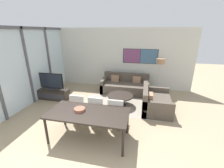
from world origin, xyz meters
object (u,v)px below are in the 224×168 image
(dining_chair_left, at_px, (79,106))
(dining_chair_right, at_px, (116,111))
(dining_table, at_px, (88,115))
(fruit_bowl, at_px, (80,109))
(television, at_px, (51,82))
(sofa_main, at_px, (125,86))
(sofa_side, at_px, (154,102))
(floor_lamp, at_px, (160,64))
(dining_chair_centre, at_px, (97,108))
(coffee_table, at_px, (120,98))
(tv_console, at_px, (53,94))

(dining_chair_left, height_order, dining_chair_right, same)
(dining_table, height_order, dining_chair_right, dining_chair_right)
(dining_chair_left, bearing_deg, dining_chair_right, -2.76)
(fruit_bowl, bearing_deg, television, 136.90)
(sofa_main, relative_size, dining_chair_left, 2.31)
(television, height_order, dining_chair_left, television)
(sofa_side, height_order, floor_lamp, floor_lamp)
(dining_chair_centre, height_order, fruit_bowl, dining_chair_centre)
(dining_chair_left, bearing_deg, floor_lamp, 47.80)
(coffee_table, height_order, fruit_bowl, fruit_bowl)
(dining_chair_right, bearing_deg, fruit_bowl, -142.75)
(television, bearing_deg, tv_console, -90.00)
(sofa_side, xyz_separation_m, coffee_table, (-1.21, 0.03, 0.04))
(coffee_table, height_order, dining_table, dining_table)
(sofa_main, relative_size, coffee_table, 2.21)
(sofa_main, bearing_deg, sofa_side, -49.43)
(coffee_table, relative_size, dining_chair_centre, 1.05)
(sofa_side, height_order, dining_chair_left, dining_chair_left)
(dining_chair_centre, bearing_deg, sofa_side, 36.94)
(coffee_table, relative_size, dining_table, 0.48)
(tv_console, bearing_deg, coffee_table, 0.26)
(sofa_main, height_order, sofa_side, same)
(dining_table, xyz_separation_m, dining_chair_left, (-0.58, 0.71, -0.18))
(sofa_side, xyz_separation_m, dining_chair_left, (-2.27, -1.24, 0.24))
(coffee_table, bearing_deg, sofa_side, -1.49)
(coffee_table, height_order, floor_lamp, floor_lamp)
(sofa_main, bearing_deg, television, -153.36)
(tv_console, xyz_separation_m, dining_chair_left, (1.73, -1.26, 0.31))
(dining_table, xyz_separation_m, floor_lamp, (1.92, 3.46, 0.65))
(sofa_side, bearing_deg, coffee_table, 88.51)
(tv_console, xyz_separation_m, sofa_main, (2.79, 1.40, 0.07))
(dining_chair_left, height_order, fruit_bowl, dining_chair_left)
(dining_chair_right, relative_size, floor_lamp, 0.58)
(dining_table, bearing_deg, dining_chair_left, 129.44)
(coffee_table, bearing_deg, sofa_main, 90.00)
(dining_chair_left, relative_size, dining_chair_right, 1.00)
(television, xyz_separation_m, dining_chair_centre, (2.31, -1.29, -0.23))
(television, distance_m, floor_lamp, 4.52)
(floor_lamp, bearing_deg, dining_chair_right, -115.44)
(dining_table, height_order, dining_chair_left, dining_chair_left)
(dining_chair_left, bearing_deg, sofa_side, 28.71)
(sofa_main, distance_m, sofa_side, 1.87)
(sofa_side, height_order, dining_chair_right, dining_chair_right)
(television, relative_size, floor_lamp, 0.64)
(television, bearing_deg, dining_chair_right, -24.53)
(television, height_order, fruit_bowl, television)
(tv_console, relative_size, sofa_main, 0.62)
(fruit_bowl, bearing_deg, sofa_main, 77.95)
(sofa_main, height_order, floor_lamp, floor_lamp)
(dining_chair_left, xyz_separation_m, fruit_bowl, (0.34, -0.68, 0.29))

